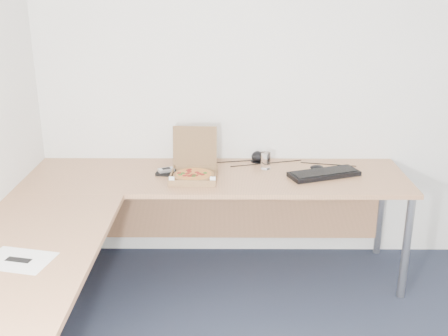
{
  "coord_description": "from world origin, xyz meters",
  "views": [
    {
      "loc": [
        -0.43,
        -1.95,
        1.95
      ],
      "look_at": [
        -0.45,
        1.28,
        0.82
      ],
      "focal_mm": 43.3,
      "sensor_mm": 36.0,
      "label": 1
    }
  ],
  "objects_px": {
    "pizza_box": "(194,172)",
    "wallet": "(166,173)",
    "desk": "(160,204)",
    "drinking_glass": "(266,161)",
    "keyboard": "(324,174)"
  },
  "relations": [
    {
      "from": "desk",
      "to": "keyboard",
      "type": "xyz_separation_m",
      "value": [
        1.03,
        0.41,
        0.04
      ]
    },
    {
      "from": "desk",
      "to": "wallet",
      "type": "bearing_deg",
      "value": 91.6
    },
    {
      "from": "desk",
      "to": "pizza_box",
      "type": "bearing_deg",
      "value": 64.55
    },
    {
      "from": "pizza_box",
      "to": "keyboard",
      "type": "bearing_deg",
      "value": 4.83
    },
    {
      "from": "pizza_box",
      "to": "wallet",
      "type": "bearing_deg",
      "value": 163.01
    },
    {
      "from": "drinking_glass",
      "to": "wallet",
      "type": "bearing_deg",
      "value": -170.21
    },
    {
      "from": "desk",
      "to": "wallet",
      "type": "height_order",
      "value": "wallet"
    },
    {
      "from": "drinking_glass",
      "to": "wallet",
      "type": "xyz_separation_m",
      "value": [
        -0.67,
        -0.12,
        -0.05
      ]
    },
    {
      "from": "wallet",
      "to": "desk",
      "type": "bearing_deg",
      "value": -80.52
    },
    {
      "from": "drinking_glass",
      "to": "wallet",
      "type": "distance_m",
      "value": 0.68
    },
    {
      "from": "drinking_glass",
      "to": "keyboard",
      "type": "xyz_separation_m",
      "value": [
        0.37,
        -0.15,
        -0.04
      ]
    },
    {
      "from": "pizza_box",
      "to": "drinking_glass",
      "type": "bearing_deg",
      "value": 23.21
    },
    {
      "from": "keyboard",
      "to": "wallet",
      "type": "relative_size",
      "value": 3.89
    },
    {
      "from": "pizza_box",
      "to": "keyboard",
      "type": "distance_m",
      "value": 0.85
    },
    {
      "from": "pizza_box",
      "to": "wallet",
      "type": "xyz_separation_m",
      "value": [
        -0.19,
        0.07,
        -0.03
      ]
    }
  ]
}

